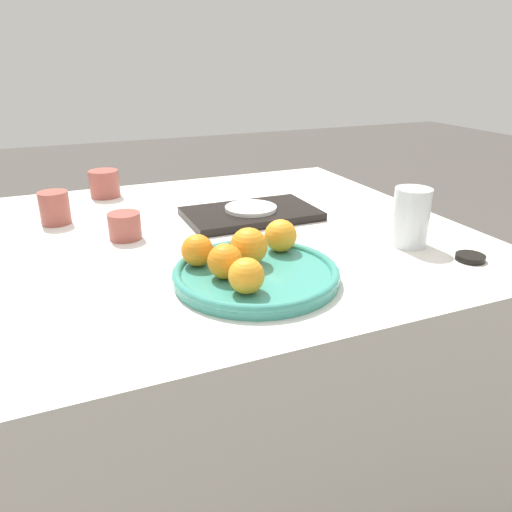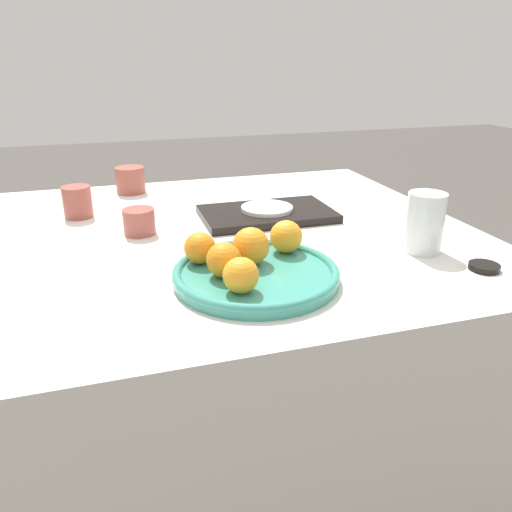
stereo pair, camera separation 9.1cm
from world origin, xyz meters
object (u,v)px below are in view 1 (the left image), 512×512
orange_0 (249,246)px  side_plate (251,208)px  serving_tray (251,214)px  orange_3 (281,236)px  orange_4 (225,261)px  orange_1 (197,250)px  soy_dish (470,258)px  cup_2 (104,184)px  orange_2 (246,276)px  fruit_platter (256,274)px  cup_0 (125,226)px  cup_1 (55,208)px  water_glass (411,217)px

orange_0 → side_plate: 0.35m
orange_0 → serving_tray: 0.35m
orange_3 → orange_4: 0.17m
orange_1 → serving_tray: size_ratio=0.18×
serving_tray → soy_dish: (0.31, -0.44, -0.00)m
orange_1 → cup_2: (-0.09, 0.64, -0.01)m
orange_0 → orange_2: 0.12m
orange_1 → serving_tray: bearing=51.5°
fruit_platter → cup_0: 0.38m
fruit_platter → cup_2: 0.73m
orange_3 → cup_1: orange_3 is taller
water_glass → cup_0: (-0.57, 0.28, -0.03)m
orange_4 → cup_1: size_ratio=0.79×
orange_1 → orange_2: size_ratio=0.99×
orange_0 → cup_0: bearing=122.9°
orange_2 → cup_1: same height
water_glass → soy_dish: bearing=-63.9°
serving_tray → cup_0: bearing=-174.5°
fruit_platter → orange_2: orange_2 is taller
orange_1 → cup_0: size_ratio=0.83×
serving_tray → orange_0: bearing=-113.1°
orange_4 → cup_0: orange_4 is taller
orange_4 → cup_0: 0.35m
fruit_platter → orange_3: orange_3 is taller
fruit_platter → serving_tray: 0.38m
orange_1 → cup_0: bearing=110.3°
serving_tray → side_plate: bearing=135.0°
fruit_platter → serving_tray: bearing=68.9°
orange_0 → cup_1: 0.57m
fruit_platter → water_glass: 0.39m
orange_2 → soy_dish: (0.49, -0.01, -0.04)m
serving_tray → cup_0: 0.32m
orange_1 → orange_4: 0.08m
cup_0 → serving_tray: bearing=5.5°
soy_dish → fruit_platter: bearing=169.6°
serving_tray → orange_4: bearing=-118.8°
cup_1 → soy_dish: 0.97m
orange_0 → orange_3: orange_0 is taller
orange_3 → cup_0: (-0.27, 0.25, -0.02)m
cup_0 → cup_1: cup_1 is taller
orange_1 → orange_3: 0.18m
orange_1 → side_plate: size_ratio=0.46×
side_plate → orange_3: bearing=-100.3°
orange_3 → orange_4: orange_3 is taller
side_plate → cup_0: size_ratio=1.80×
fruit_platter → soy_dish: bearing=-10.4°
serving_tray → orange_2: bearing=-113.4°
orange_2 → orange_4: 0.07m
orange_2 → orange_1: bearing=106.2°
orange_3 → orange_4: size_ratio=1.03×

